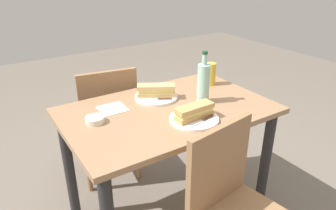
{
  "coord_description": "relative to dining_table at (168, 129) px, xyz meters",
  "views": [
    {
      "loc": [
        0.84,
        1.29,
        1.49
      ],
      "look_at": [
        0.0,
        0.0,
        0.77
      ],
      "focal_mm": 33.61,
      "sensor_mm": 36.0,
      "label": 1
    }
  ],
  "objects": [
    {
      "name": "beer_glass",
      "position": [
        -0.43,
        -0.15,
        0.2
      ],
      "size": [
        0.06,
        0.06,
        0.14
      ],
      "primitive_type": "cylinder",
      "color": "gold",
      "rests_on": "dining_table"
    },
    {
      "name": "knife_far",
      "position": [
        0.0,
        -0.1,
        0.15
      ],
      "size": [
        0.16,
        0.1,
        0.01
      ],
      "color": "silver",
      "rests_on": "plate_far"
    },
    {
      "name": "olive_bowl",
      "position": [
        0.39,
        -0.06,
        0.14
      ],
      "size": [
        0.1,
        0.1,
        0.03
      ],
      "primitive_type": "cylinder",
      "color": "silver",
      "rests_on": "dining_table"
    },
    {
      "name": "plate_near",
      "position": [
        -0.03,
        0.19,
        0.14
      ],
      "size": [
        0.25,
        0.25,
        0.01
      ],
      "primitive_type": "cylinder",
      "color": "white",
      "rests_on": "dining_table"
    },
    {
      "name": "baguette_sandwich_far",
      "position": [
        -0.02,
        -0.15,
        0.18
      ],
      "size": [
        0.22,
        0.17,
        0.07
      ],
      "color": "tan",
      "rests_on": "plate_far"
    },
    {
      "name": "plate_far",
      "position": [
        -0.02,
        -0.15,
        0.14
      ],
      "size": [
        0.25,
        0.25,
        0.01
      ],
      "primitive_type": "cylinder",
      "color": "white",
      "rests_on": "dining_table"
    },
    {
      "name": "water_bottle",
      "position": [
        -0.21,
        0.03,
        0.25
      ],
      "size": [
        0.07,
        0.07,
        0.29
      ],
      "color": "#99C6B7",
      "rests_on": "dining_table"
    },
    {
      "name": "baguette_sandwich_near",
      "position": [
        -0.03,
        0.19,
        0.18
      ],
      "size": [
        0.21,
        0.08,
        0.07
      ],
      "color": "tan",
      "rests_on": "plate_near"
    },
    {
      "name": "paper_napkin",
      "position": [
        0.26,
        -0.15,
        0.13
      ],
      "size": [
        0.14,
        0.14,
        0.0
      ],
      "primitive_type": "cube",
      "rotation": [
        0.0,
        0.0,
        -0.02
      ],
      "color": "white",
      "rests_on": "dining_table"
    },
    {
      "name": "chair_far",
      "position": [
        0.01,
        0.56,
        -0.13
      ],
      "size": [
        0.45,
        0.45,
        0.86
      ],
      "color": "#936B47",
      "rests_on": "ground"
    },
    {
      "name": "dining_table",
      "position": [
        0.0,
        0.0,
        0.0
      ],
      "size": [
        1.12,
        0.72,
        0.75
      ],
      "color": "#997251",
      "rests_on": "ground"
    },
    {
      "name": "chair_near",
      "position": [
        0.14,
        -0.56,
        -0.13
      ],
      "size": [
        0.46,
        0.46,
        0.86
      ],
      "color": "#936B47",
      "rests_on": "ground"
    },
    {
      "name": "knife_near",
      "position": [
        -0.05,
        0.24,
        0.15
      ],
      "size": [
        0.18,
        0.05,
        0.01
      ],
      "color": "silver",
      "rests_on": "plate_near"
    }
  ]
}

